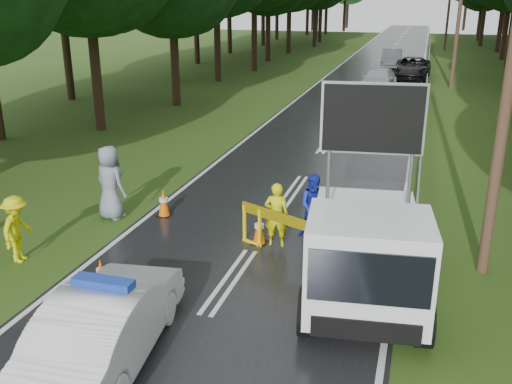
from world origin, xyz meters
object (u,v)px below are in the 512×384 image
at_px(officer, 276,215).
at_px(queue_car_fourth, 392,58).
at_px(queue_car_first, 372,100).
at_px(civilian, 315,206).
at_px(work_truck, 366,248).
at_px(queue_car_third, 412,68).
at_px(police_sedan, 107,323).
at_px(queue_car_second, 378,80).
at_px(barrier, 284,224).

height_order(officer, queue_car_fourth, officer).
bearing_deg(queue_car_first, civilian, -87.73).
bearing_deg(work_truck, queue_car_fourth, 86.35).
bearing_deg(queue_car_third, officer, -92.45).
bearing_deg(queue_car_fourth, police_sedan, -94.15).
height_order(queue_car_second, queue_car_third, queue_car_third).
relative_size(police_sedan, queue_car_first, 1.08).
height_order(civilian, queue_car_third, civilian).
relative_size(officer, civilian, 0.99).
bearing_deg(officer, police_sedan, 66.80).
distance_m(civilian, queue_car_third, 29.11).
distance_m(officer, queue_car_fourth, 36.11).
distance_m(work_truck, queue_car_first, 18.84).
height_order(barrier, queue_car_fourth, queue_car_fourth).
bearing_deg(work_truck, officer, 133.43).
xyz_separation_m(barrier, queue_car_first, (0.30, 17.32, -0.12)).
bearing_deg(barrier, queue_car_fourth, 114.48).
bearing_deg(queue_car_first, queue_car_third, 85.22).
height_order(barrier, civilian, civilian).
bearing_deg(queue_car_fourth, work_truck, -88.58).
xyz_separation_m(civilian, queue_car_first, (-0.15, 15.97, -0.14)).
xyz_separation_m(police_sedan, barrier, (1.85, 4.67, 0.11)).
bearing_deg(civilian, police_sedan, -119.86).
xyz_separation_m(queue_car_second, queue_car_fourth, (0.00, 12.17, 0.05)).
bearing_deg(queue_car_third, barrier, -91.81).
distance_m(civilian, queue_car_first, 15.97).
height_order(work_truck, officer, work_truck).
height_order(civilian, queue_car_fourth, civilian).
distance_m(police_sedan, officer, 5.39).
distance_m(work_truck, queue_car_second, 25.95).
relative_size(civilian, queue_car_fourth, 0.37).
relative_size(queue_car_second, queue_car_third, 0.87).
xyz_separation_m(queue_car_first, queue_car_fourth, (-0.30, 19.28, 0.05)).
xyz_separation_m(work_truck, queue_car_second, (-2.00, 25.87, -0.44)).
relative_size(officer, queue_car_second, 0.35).
height_order(police_sedan, officer, officer).
bearing_deg(officer, queue_car_fourth, -97.10).
bearing_deg(work_truck, barrier, 137.70).
height_order(queue_car_second, queue_car_fourth, queue_car_fourth).
xyz_separation_m(queue_car_first, queue_car_third, (1.50, 13.11, 0.06)).
bearing_deg(officer, civilian, -138.28).
bearing_deg(work_truck, queue_car_first, 88.51).
relative_size(police_sedan, queue_car_third, 0.81).
bearing_deg(queue_car_fourth, queue_car_third, -75.33).
distance_m(police_sedan, queue_car_fourth, 41.32).
relative_size(queue_car_second, queue_car_fourth, 1.05).
height_order(work_truck, queue_car_second, work_truck).
bearing_deg(barrier, queue_car_second, 114.48).
relative_size(barrier, queue_car_fourth, 0.54).
bearing_deg(queue_car_fourth, queue_car_second, -91.59).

